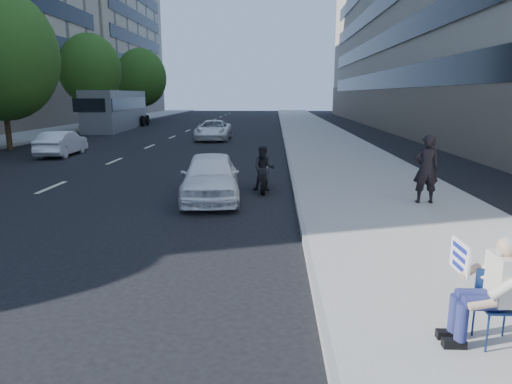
{
  "coord_description": "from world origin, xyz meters",
  "views": [
    {
      "loc": [
        0.81,
        -6.4,
        2.99
      ],
      "look_at": [
        0.41,
        3.43,
        0.88
      ],
      "focal_mm": 32.0,
      "sensor_mm": 36.0,
      "label": 1
    }
  ],
  "objects_px": {
    "bus": "(117,110)",
    "pedestrian_woman": "(426,169)",
    "seated_protester": "(490,284)",
    "white_sedan_mid": "(62,143)",
    "white_sedan_far": "(213,130)",
    "motorcycle": "(264,171)",
    "white_sedan_near": "(211,176)"
  },
  "relations": [
    {
      "from": "bus",
      "to": "pedestrian_woman",
      "type": "bearing_deg",
      "value": -61.07
    },
    {
      "from": "seated_protester",
      "to": "pedestrian_woman",
      "type": "height_order",
      "value": "pedestrian_woman"
    },
    {
      "from": "white_sedan_mid",
      "to": "bus",
      "type": "distance_m",
      "value": 18.01
    },
    {
      "from": "seated_protester",
      "to": "white_sedan_far",
      "type": "xyz_separation_m",
      "value": [
        -6.55,
        25.57,
        -0.22
      ]
    },
    {
      "from": "seated_protester",
      "to": "white_sedan_near",
      "type": "height_order",
      "value": "seated_protester"
    },
    {
      "from": "seated_protester",
      "to": "white_sedan_mid",
      "type": "bearing_deg",
      "value": 127.01
    },
    {
      "from": "pedestrian_woman",
      "to": "white_sedan_far",
      "type": "height_order",
      "value": "pedestrian_woman"
    },
    {
      "from": "white_sedan_near",
      "to": "white_sedan_mid",
      "type": "distance_m",
      "value": 12.85
    },
    {
      "from": "white_sedan_mid",
      "to": "motorcycle",
      "type": "height_order",
      "value": "motorcycle"
    },
    {
      "from": "pedestrian_woman",
      "to": "white_sedan_near",
      "type": "bearing_deg",
      "value": -7.09
    },
    {
      "from": "white_sedan_mid",
      "to": "motorcycle",
      "type": "xyz_separation_m",
      "value": [
        10.27,
        -8.1,
        0.02
      ]
    },
    {
      "from": "white_sedan_far",
      "to": "motorcycle",
      "type": "bearing_deg",
      "value": -77.73
    },
    {
      "from": "pedestrian_woman",
      "to": "white_sedan_mid",
      "type": "height_order",
      "value": "pedestrian_woman"
    },
    {
      "from": "white_sedan_far",
      "to": "motorcycle",
      "type": "relative_size",
      "value": 2.3
    },
    {
      "from": "white_sedan_mid",
      "to": "bus",
      "type": "height_order",
      "value": "bus"
    },
    {
      "from": "white_sedan_mid",
      "to": "bus",
      "type": "relative_size",
      "value": 0.3
    },
    {
      "from": "bus",
      "to": "white_sedan_far",
      "type": "bearing_deg",
      "value": -47.77
    },
    {
      "from": "seated_protester",
      "to": "white_sedan_near",
      "type": "bearing_deg",
      "value": 118.5
    },
    {
      "from": "white_sedan_far",
      "to": "white_sedan_mid",
      "type": "bearing_deg",
      "value": -128.95
    },
    {
      "from": "pedestrian_woman",
      "to": "white_sedan_far",
      "type": "xyz_separation_m",
      "value": [
        -8.09,
        18.46,
        -0.41
      ]
    },
    {
      "from": "white_sedan_mid",
      "to": "white_sedan_far",
      "type": "distance_m",
      "value": 10.51
    },
    {
      "from": "white_sedan_mid",
      "to": "motorcycle",
      "type": "distance_m",
      "value": 13.08
    },
    {
      "from": "white_sedan_near",
      "to": "white_sedan_mid",
      "type": "relative_size",
      "value": 1.07
    },
    {
      "from": "pedestrian_woman",
      "to": "motorcycle",
      "type": "xyz_separation_m",
      "value": [
        -4.34,
        2.11,
        -0.42
      ]
    },
    {
      "from": "seated_protester",
      "to": "white_sedan_far",
      "type": "relative_size",
      "value": 0.28
    },
    {
      "from": "motorcycle",
      "to": "seated_protester",
      "type": "bearing_deg",
      "value": -71.05
    },
    {
      "from": "white_sedan_far",
      "to": "bus",
      "type": "height_order",
      "value": "bus"
    },
    {
      "from": "white_sedan_far",
      "to": "white_sedan_near",
      "type": "bearing_deg",
      "value": -83.41
    },
    {
      "from": "white_sedan_near",
      "to": "bus",
      "type": "relative_size",
      "value": 0.33
    },
    {
      "from": "motorcycle",
      "to": "white_sedan_mid",
      "type": "bearing_deg",
      "value": 143.85
    },
    {
      "from": "pedestrian_woman",
      "to": "motorcycle",
      "type": "relative_size",
      "value": 0.89
    },
    {
      "from": "pedestrian_woman",
      "to": "bus",
      "type": "distance_m",
      "value": 33.11
    }
  ]
}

